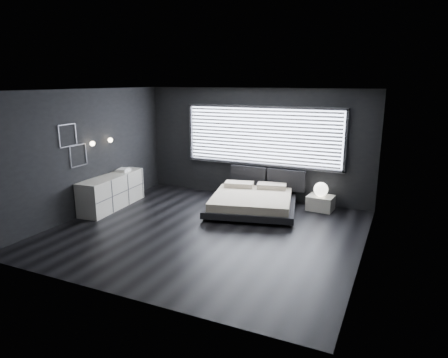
% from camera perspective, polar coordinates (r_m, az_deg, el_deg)
% --- Properties ---
extents(room, '(6.04, 6.00, 2.80)m').
position_cam_1_polar(room, '(7.78, -2.62, 2.21)').
color(room, black).
rests_on(room, ground).
extents(window, '(4.14, 0.09, 1.52)m').
position_cam_1_polar(window, '(10.11, 5.44, 6.08)').
color(window, white).
rests_on(window, ground).
extents(headboard, '(1.96, 0.16, 0.52)m').
position_cam_1_polar(headboard, '(10.19, 6.18, 0.18)').
color(headboard, black).
rests_on(headboard, ground).
extents(sconce_near, '(0.18, 0.11, 0.11)m').
position_cam_1_polar(sconce_near, '(9.44, -18.30, 4.83)').
color(sconce_near, silver).
rests_on(sconce_near, ground).
extents(sconce_far, '(0.18, 0.11, 0.11)m').
position_cam_1_polar(sconce_far, '(9.88, -15.94, 5.37)').
color(sconce_far, silver).
rests_on(sconce_far, ground).
extents(wall_art_upper, '(0.01, 0.48, 0.48)m').
position_cam_1_polar(wall_art_upper, '(9.05, -21.43, 5.81)').
color(wall_art_upper, '#47474C').
rests_on(wall_art_upper, ground).
extents(wall_art_lower, '(0.01, 0.48, 0.48)m').
position_cam_1_polar(wall_art_lower, '(9.29, -20.07, 3.17)').
color(wall_art_lower, '#47474C').
rests_on(wall_art_lower, ground).
extents(bed, '(2.37, 2.31, 0.51)m').
position_cam_1_polar(bed, '(9.33, 3.99, -3.19)').
color(bed, black).
rests_on(bed, ground).
extents(nightstand, '(0.62, 0.53, 0.34)m').
position_cam_1_polar(nightstand, '(9.68, 13.62, -3.33)').
color(nightstand, beige).
rests_on(nightstand, ground).
extents(orb_lamp, '(0.33, 0.33, 0.33)m').
position_cam_1_polar(orb_lamp, '(9.57, 13.67, -1.44)').
color(orb_lamp, white).
rests_on(orb_lamp, nightstand).
extents(dresser, '(0.72, 2.00, 0.79)m').
position_cam_1_polar(dresser, '(9.92, -15.68, -1.71)').
color(dresser, beige).
rests_on(dresser, ground).
extents(book_stack, '(0.32, 0.39, 0.07)m').
position_cam_1_polar(book_stack, '(10.19, -14.22, 1.26)').
color(book_stack, white).
rests_on(book_stack, dresser).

